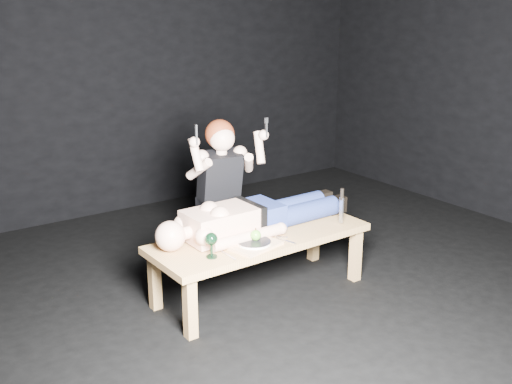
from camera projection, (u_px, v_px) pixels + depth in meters
ground at (308, 291)px, 4.45m from camera, size 5.00×5.00×0.00m
back_wall at (147, 56)px, 5.96m from camera, size 5.00×0.00×5.00m
table at (260, 264)px, 4.36m from camera, size 1.59×0.62×0.45m
lying_man at (257, 212)px, 4.36m from camera, size 1.54×0.50×0.26m
kneeling_woman at (216, 192)px, 4.71m from camera, size 0.76×0.82×1.22m
serving_tray at (254, 245)px, 4.08m from camera, size 0.38×0.30×0.02m
plate at (254, 243)px, 4.08m from camera, size 0.26×0.26×0.02m
apple at (256, 235)px, 4.08m from camera, size 0.07×0.07×0.07m
goblet at (211, 245)px, 3.89m from camera, size 0.08×0.08×0.17m
fork_flat at (228, 256)px, 3.93m from camera, size 0.02×0.17×0.01m
knife_flat at (286, 241)px, 4.18m from camera, size 0.06×0.17×0.01m
spoon_flat at (276, 236)px, 4.25m from camera, size 0.12×0.14×0.01m
carving_knife at (342, 206)px, 4.46m from camera, size 0.04×0.04×0.27m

